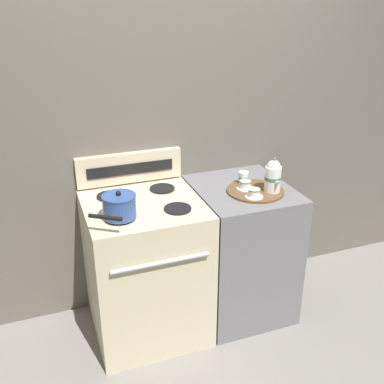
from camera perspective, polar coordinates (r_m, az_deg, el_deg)
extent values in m
plane|color=gray|center=(3.22, -0.11, -15.29)|extent=(6.00, 6.00, 0.00)
cube|color=#666056|center=(2.99, -2.54, 5.69)|extent=(6.00, 0.05, 2.20)
cube|color=beige|center=(2.88, -5.87, -9.56)|extent=(0.69, 0.68, 0.90)
cylinder|color=silver|center=(2.45, -3.96, -8.99)|extent=(0.55, 0.02, 0.02)
cylinder|color=black|center=(2.76, -10.41, -0.51)|extent=(0.16, 0.16, 0.01)
cylinder|color=black|center=(2.83, -3.80, 0.44)|extent=(0.16, 0.16, 0.01)
cylinder|color=black|center=(2.49, -9.10, -3.26)|extent=(0.16, 0.16, 0.01)
cylinder|color=black|center=(2.56, -1.83, -2.12)|extent=(0.16, 0.16, 0.01)
cube|color=beige|center=(2.90, -7.94, 3.09)|extent=(0.68, 0.05, 0.20)
cube|color=black|center=(2.88, -7.82, 2.91)|extent=(0.55, 0.01, 0.07)
cube|color=slate|center=(3.07, 6.09, -7.22)|extent=(0.60, 0.68, 0.90)
cylinder|color=#335193|center=(2.46, -9.20, -1.89)|extent=(0.18, 0.18, 0.12)
cylinder|color=#335193|center=(2.43, -9.30, -0.52)|extent=(0.18, 0.18, 0.01)
sphere|color=black|center=(2.43, -9.33, -0.15)|extent=(0.03, 0.03, 0.03)
cylinder|color=black|center=(2.30, -10.95, -3.19)|extent=(0.16, 0.12, 0.02)
cylinder|color=brown|center=(2.81, 8.03, 0.14)|extent=(0.36, 0.36, 0.01)
cylinder|color=white|center=(2.78, 10.21, 1.63)|extent=(0.10, 0.10, 0.16)
cylinder|color=#427A4C|center=(2.78, 10.22, 1.78)|extent=(0.10, 0.10, 0.02)
sphere|color=white|center=(2.75, 10.33, 3.16)|extent=(0.08, 0.08, 0.08)
sphere|color=#427A4C|center=(2.73, 10.40, 4.15)|extent=(0.02, 0.02, 0.02)
cone|color=white|center=(2.72, 10.99, 1.22)|extent=(0.03, 0.08, 0.06)
cylinder|color=white|center=(2.71, 7.87, -0.59)|extent=(0.11, 0.11, 0.01)
cylinder|color=white|center=(2.70, 7.90, -0.07)|extent=(0.07, 0.07, 0.05)
cylinder|color=#427A4C|center=(2.69, 7.92, 0.31)|extent=(0.07, 0.07, 0.01)
cylinder|color=white|center=(2.82, 6.76, 0.46)|extent=(0.11, 0.11, 0.01)
cylinder|color=white|center=(2.81, 6.78, 0.96)|extent=(0.07, 0.07, 0.05)
cylinder|color=#427A4C|center=(2.80, 6.80, 1.34)|extent=(0.07, 0.07, 0.01)
cylinder|color=white|center=(2.89, 6.55, 1.85)|extent=(0.06, 0.06, 0.07)
cylinder|color=#427A4C|center=(2.89, 6.55, 1.85)|extent=(0.06, 0.06, 0.01)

